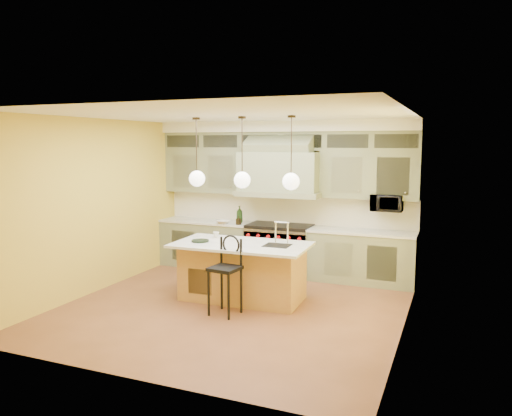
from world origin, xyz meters
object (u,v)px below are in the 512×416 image
at_px(range, 280,249).
at_px(counter_stool, 226,270).
at_px(kitchen_island, 243,270).
at_px(microwave, 387,203).

bearing_deg(range, counter_stool, -89.45).
height_order(range, kitchen_island, kitchen_island).
distance_m(range, microwave, 2.18).
bearing_deg(kitchen_island, counter_stool, -87.73).
xyz_separation_m(kitchen_island, counter_stool, (0.05, -0.72, 0.18)).
distance_m(counter_stool, microwave, 3.27).
distance_m(kitchen_island, microwave, 2.85).
bearing_deg(kitchen_island, range, 87.55).
relative_size(counter_stool, microwave, 2.13).
bearing_deg(range, kitchen_island, -90.85).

